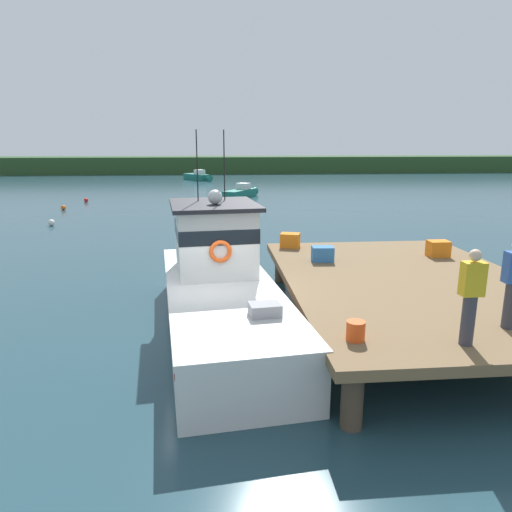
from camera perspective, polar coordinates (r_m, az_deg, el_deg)
ground_plane at (r=11.54m, az=-5.14°, el=-9.22°), size 200.00×200.00×0.00m
dock at (r=12.12m, az=18.11°, el=-3.34°), size 6.00×9.00×1.20m
main_fishing_boat at (r=11.68m, az=-4.59°, el=-3.65°), size 3.46×9.95×4.80m
crate_single_by_cleat at (r=15.02m, az=4.19°, el=1.92°), size 0.71×0.60×0.45m
crate_single_far at (r=13.36m, az=8.13°, el=0.27°), size 0.63×0.48×0.42m
crate_stack_mid_dock at (r=14.78m, az=21.35°, el=0.84°), size 0.60×0.45×0.47m
bait_bucket at (r=8.20m, az=12.06°, el=-8.92°), size 0.32×0.32×0.34m
deckhand_by_the_boat at (r=8.39m, az=24.75°, el=-4.40°), size 0.36×0.22×1.63m
moored_boat_near_channel at (r=39.26m, az=-1.78°, el=7.73°), size 3.26×4.40×1.18m
moored_boat_far_left at (r=58.03m, az=-7.08°, el=9.60°), size 3.69×4.68×1.27m
mooring_buoy_spare_mooring at (r=38.47m, az=-20.03°, el=6.43°), size 0.33×0.33×0.33m
mooring_buoy_channel_marker at (r=19.76m, az=18.89°, el=0.45°), size 0.41×0.41×0.41m
mooring_buoy_inshore at (r=28.18m, az=-23.70°, el=3.75°), size 0.35×0.35×0.35m
mooring_buoy_outer at (r=34.50m, az=-22.45°, el=5.48°), size 0.34×0.34×0.34m
far_shoreline at (r=72.70m, az=-5.26°, el=11.06°), size 120.00×8.00×2.40m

